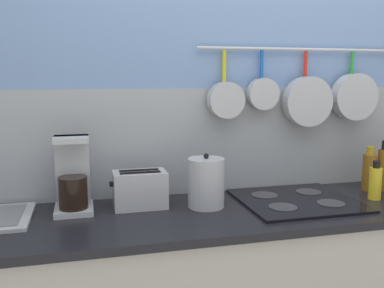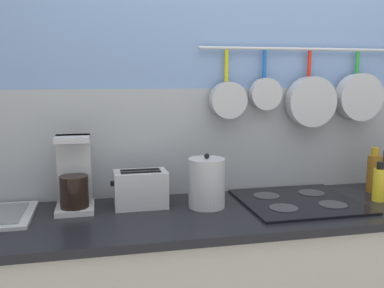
% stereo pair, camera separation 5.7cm
% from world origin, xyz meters
% --- Properties ---
extents(wall_back, '(7.20, 0.15, 2.60)m').
position_xyz_m(wall_back, '(0.00, 0.34, 1.28)').
color(wall_back, '#7293C6').
rests_on(wall_back, ground_plane).
extents(countertop, '(3.26, 0.61, 0.03)m').
position_xyz_m(countertop, '(0.00, 0.00, 0.91)').
color(countertop, black).
rests_on(countertop, cabinet_base).
extents(coffee_maker, '(0.16, 0.19, 0.33)m').
position_xyz_m(coffee_maker, '(-0.93, 0.16, 1.06)').
color(coffee_maker, '#B7BABF').
rests_on(coffee_maker, countertop).
extents(toaster, '(0.25, 0.14, 0.17)m').
position_xyz_m(toaster, '(-0.64, 0.13, 1.01)').
color(toaster, '#B7BABF').
rests_on(toaster, countertop).
extents(kettle, '(0.16, 0.16, 0.25)m').
position_xyz_m(kettle, '(-0.35, 0.07, 1.04)').
color(kettle, '#B7BABF').
rests_on(kettle, countertop).
extents(cooktop, '(0.53, 0.50, 0.01)m').
position_xyz_m(cooktop, '(0.09, 0.04, 0.93)').
color(cooktop, black).
rests_on(cooktop, countertop).
extents(bottle_olive_oil, '(0.06, 0.06, 0.19)m').
position_xyz_m(bottle_olive_oil, '(0.47, -0.02, 1.01)').
color(bottle_olive_oil, yellow).
rests_on(bottle_olive_oil, countertop).
extents(bottle_hot_sauce, '(0.07, 0.07, 0.23)m').
position_xyz_m(bottle_hot_sauce, '(0.54, 0.13, 1.03)').
color(bottle_hot_sauce, '#8C5919').
rests_on(bottle_hot_sauce, countertop).
extents(bottle_dish_soap, '(0.07, 0.07, 0.26)m').
position_xyz_m(bottle_dish_soap, '(0.62, 0.12, 1.04)').
color(bottle_dish_soap, '#8C5919').
rests_on(bottle_dish_soap, countertop).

